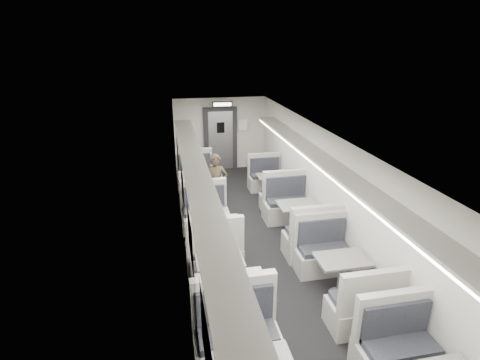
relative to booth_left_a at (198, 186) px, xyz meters
name	(u,v)px	position (x,y,z in m)	size (l,w,h in m)	color
room	(268,210)	(1.00, -3.57, 0.81)	(3.24, 12.24, 2.64)	black
booth_left_a	(198,186)	(0.00, 0.00, 0.00)	(1.06, 2.15, 1.15)	#A7A79D
booth_left_b	(209,230)	(0.00, -2.62, 0.00)	(1.07, 2.17, 1.16)	#A7A79D
booth_left_c	(220,276)	(0.00, -4.23, -0.04)	(0.96, 1.95, 1.04)	#A7A79D
booth_right_a	(272,187)	(2.00, -0.42, -0.03)	(0.97, 1.97, 1.05)	#A7A79D
booth_right_b	(298,220)	(2.00, -2.55, 0.02)	(1.11, 2.25, 1.20)	#A7A79D
booth_right_c	(340,276)	(2.00, -4.67, -0.01)	(1.04, 2.10, 1.12)	#A7A79D
passenger	(216,185)	(0.38, -1.06, 0.40)	(0.57, 0.37, 1.56)	black
window_a	(178,155)	(-0.49, -0.17, 0.96)	(0.02, 1.18, 0.84)	black
window_b	(183,185)	(-0.49, -2.37, 0.96)	(0.02, 1.18, 0.84)	black
window_c	(190,237)	(-0.49, -4.57, 0.96)	(0.02, 1.18, 0.84)	black
window_d	(207,347)	(-0.49, -6.77, 0.96)	(0.02, 1.18, 0.84)	black
luggage_rack_left	(201,185)	(-0.24, -3.87, 1.53)	(0.46, 10.40, 0.09)	#A7A79D
luggage_rack_right	(342,175)	(2.24, -3.87, 1.53)	(0.46, 10.40, 0.09)	#A7A79D
vestibule_door	(221,139)	(1.00, 2.36, 0.65)	(1.10, 0.13, 2.10)	black
exit_sign	(222,104)	(1.00, 1.87, 1.89)	(0.62, 0.12, 0.16)	black
wall_notice	(243,125)	(1.75, 2.35, 1.11)	(0.32, 0.02, 0.40)	silver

